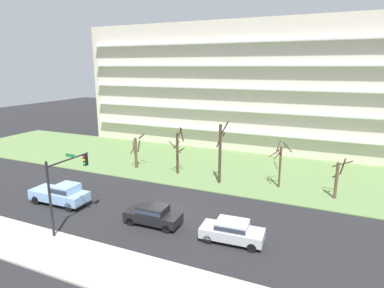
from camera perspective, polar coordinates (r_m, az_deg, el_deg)
The scene contains 13 objects.
ground at distance 27.48m, azimuth -4.32°, elevation -12.36°, with size 160.00×160.00×0.00m, color #232326.
sidewalk_curb_near at distance 21.67m, azimuth -14.93°, elevation -20.35°, with size 80.00×4.00×0.15m, color #BCB7AD.
grass_lawn_strip at distance 39.49m, azimuth 5.23°, elevation -4.11°, with size 80.00×16.00×0.08m, color #66844C.
apartment_building at distance 51.51m, azimuth 10.60°, elevation 10.15°, with size 50.56×13.59×18.24m.
tree_far_left at distance 39.07m, azimuth -9.89°, elevation -1.20°, with size 1.94×1.73×4.38m.
tree_left at distance 36.24m, azimuth -2.54°, elevation -1.21°, with size 1.55×1.63×5.62m.
tree_center at distance 33.27m, azimuth 5.04°, elevation -1.46°, with size 1.28×1.04×6.68m.
tree_right at distance 33.35m, azimuth 15.34°, elevation -3.29°, with size 2.31×2.31×5.09m.
tree_far_right at distance 32.53m, azimuth 24.42°, elevation -5.51°, with size 1.75×1.60×4.07m.
sedan_silver_near_left at distance 23.36m, azimuth 7.13°, elevation -15.00°, with size 4.50×2.05×1.57m.
pickup_blue_center_left at distance 31.11m, azimuth -22.22°, elevation -8.17°, with size 5.44×2.10×1.95m.
sedan_black_center_right at distance 25.64m, azimuth -6.95°, elevation -12.27°, with size 4.44×1.91×1.57m.
traffic_signal_mast at distance 25.43m, azimuth -21.77°, elevation -6.06°, with size 0.90×4.16×5.73m.
Camera 1 is at (11.74, -21.76, 12.01)m, focal length 30.02 mm.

